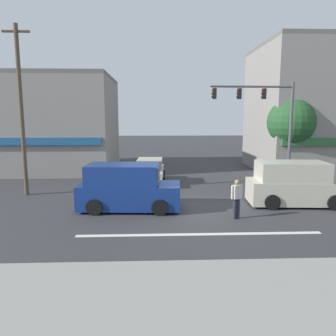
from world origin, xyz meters
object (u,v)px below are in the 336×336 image
sedan_waiting_far (150,172)px  van_crossing_leftbound (127,188)px  utility_pole_near_left (21,109)px  van_crossing_center (295,185)px  pedestrian_mid_crossing (237,197)px  street_tree (291,122)px  traffic_light_mast (269,116)px

sedan_waiting_far → van_crossing_leftbound: bearing=-98.9°
utility_pole_near_left → van_crossing_center: 14.54m
sedan_waiting_far → pedestrian_mid_crossing: pedestrian_mid_crossing is taller
van_crossing_leftbound → pedestrian_mid_crossing: bearing=-18.4°
street_tree → van_crossing_leftbound: bearing=-145.2°
traffic_light_mast → sedan_waiting_far: size_ratio=1.49×
van_crossing_center → pedestrian_mid_crossing: van_crossing_center is taller
utility_pole_near_left → pedestrian_mid_crossing: (10.47, -4.68, -3.68)m
sedan_waiting_far → van_crossing_center: van_crossing_center is taller
utility_pole_near_left → van_crossing_leftbound: (5.79, -3.13, -3.63)m
van_crossing_center → van_crossing_leftbound: 8.06m
sedan_waiting_far → van_crossing_leftbound: 6.15m
pedestrian_mid_crossing → traffic_light_mast: bearing=60.6°
sedan_waiting_far → street_tree: bearing=7.4°
sedan_waiting_far → van_crossing_center: (7.10, -5.58, 0.29)m
street_tree → pedestrian_mid_crossing: size_ratio=3.30×
van_crossing_center → van_crossing_leftbound: same height
van_crossing_leftbound → pedestrian_mid_crossing: van_crossing_leftbound is taller
street_tree → van_crossing_leftbound: street_tree is taller
traffic_light_mast → pedestrian_mid_crossing: size_ratio=3.71×
sedan_waiting_far → van_crossing_leftbound: van_crossing_leftbound is taller
sedan_waiting_far → van_crossing_center: 9.03m
utility_pole_near_left → sedan_waiting_far: 8.33m
street_tree → pedestrian_mid_crossing: bearing=-123.5°
sedan_waiting_far → pedestrian_mid_crossing: size_ratio=2.50×
pedestrian_mid_crossing → sedan_waiting_far: bearing=116.1°
street_tree → utility_pole_near_left: size_ratio=0.62×
traffic_light_mast → van_crossing_center: bearing=-88.3°
sedan_waiting_far → van_crossing_center: bearing=-38.2°
sedan_waiting_far → pedestrian_mid_crossing: bearing=-63.9°
van_crossing_leftbound → street_tree: bearing=34.8°
utility_pole_near_left → pedestrian_mid_crossing: 12.04m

